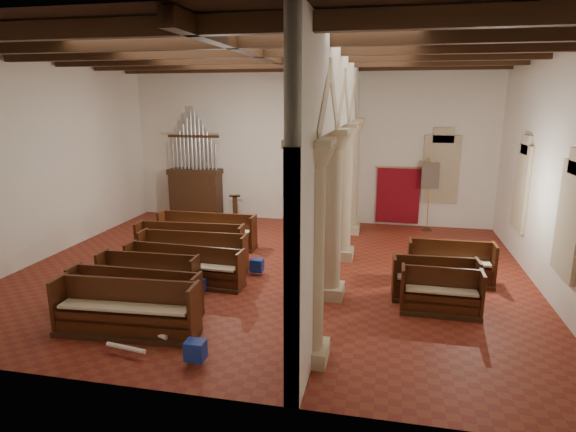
{
  "coord_description": "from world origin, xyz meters",
  "views": [
    {
      "loc": [
        3.11,
        -12.48,
        4.7
      ],
      "look_at": [
        0.37,
        0.5,
        1.49
      ],
      "focal_mm": 30.0,
      "sensor_mm": 36.0,
      "label": 1
    }
  ],
  "objects_px": {
    "pipe_organ": "(196,185)",
    "lectern": "(235,209)",
    "aisle_pew_0": "(440,298)",
    "processional_banner": "(428,208)",
    "nave_pew_0": "(127,317)"
  },
  "relations": [
    {
      "from": "pipe_organ",
      "to": "aisle_pew_0",
      "type": "distance_m",
      "value": 11.62
    },
    {
      "from": "processional_banner",
      "to": "nave_pew_0",
      "type": "height_order",
      "value": "processional_banner"
    },
    {
      "from": "pipe_organ",
      "to": "processional_banner",
      "type": "xyz_separation_m",
      "value": [
        9.09,
        -0.1,
        -0.53
      ]
    },
    {
      "from": "lectern",
      "to": "nave_pew_0",
      "type": "distance_m",
      "value": 9.83
    },
    {
      "from": "lectern",
      "to": "processional_banner",
      "type": "distance_m",
      "value": 7.46
    },
    {
      "from": "pipe_organ",
      "to": "lectern",
      "type": "distance_m",
      "value": 1.89
    },
    {
      "from": "pipe_organ",
      "to": "aisle_pew_0",
      "type": "bearing_deg",
      "value": -39.81
    },
    {
      "from": "nave_pew_0",
      "to": "processional_banner",
      "type": "bearing_deg",
      "value": 52.46
    },
    {
      "from": "lectern",
      "to": "aisle_pew_0",
      "type": "relative_size",
      "value": 0.6
    },
    {
      "from": "lectern",
      "to": "pipe_organ",
      "type": "bearing_deg",
      "value": 163.75
    },
    {
      "from": "nave_pew_0",
      "to": "aisle_pew_0",
      "type": "height_order",
      "value": "nave_pew_0"
    },
    {
      "from": "lectern",
      "to": "aisle_pew_0",
      "type": "xyz_separation_m",
      "value": [
        7.25,
        -7.4,
        -0.09
      ]
    },
    {
      "from": "lectern",
      "to": "processional_banner",
      "type": "height_order",
      "value": "processional_banner"
    },
    {
      "from": "pipe_organ",
      "to": "nave_pew_0",
      "type": "height_order",
      "value": "pipe_organ"
    },
    {
      "from": "pipe_organ",
      "to": "processional_banner",
      "type": "distance_m",
      "value": 9.11
    }
  ]
}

